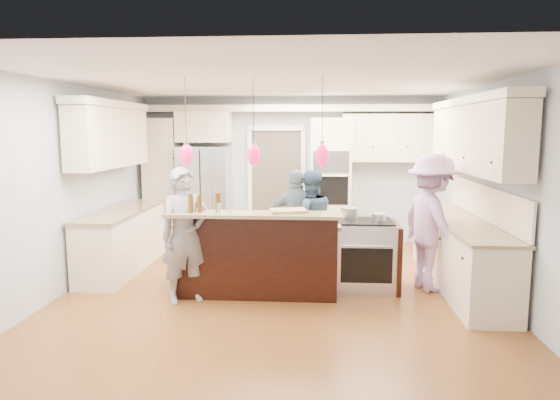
{
  "coord_description": "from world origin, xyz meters",
  "views": [
    {
      "loc": [
        0.47,
        -6.34,
        2.09
      ],
      "look_at": [
        0.0,
        0.35,
        1.15
      ],
      "focal_mm": 32.0,
      "sensor_mm": 36.0,
      "label": 1
    }
  ],
  "objects_px": {
    "person_bar_end": "(185,235)",
    "person_far_left": "(310,222)",
    "island_range": "(366,255)",
    "refrigerator": "(205,195)",
    "kitchen_island": "(260,252)"
  },
  "relations": [
    {
      "from": "person_bar_end",
      "to": "kitchen_island",
      "type": "bearing_deg",
      "value": 3.75
    },
    {
      "from": "island_range",
      "to": "person_far_left",
      "type": "distance_m",
      "value": 1.08
    },
    {
      "from": "kitchen_island",
      "to": "island_range",
      "type": "height_order",
      "value": "kitchen_island"
    },
    {
      "from": "refrigerator",
      "to": "person_bar_end",
      "type": "xyz_separation_m",
      "value": [
        0.46,
        -3.15,
        -0.07
      ]
    },
    {
      "from": "kitchen_island",
      "to": "person_bar_end",
      "type": "relative_size",
      "value": 1.27
    },
    {
      "from": "refrigerator",
      "to": "person_bar_end",
      "type": "bearing_deg",
      "value": -81.72
    },
    {
      "from": "island_range",
      "to": "kitchen_island",
      "type": "bearing_deg",
      "value": -176.89
    },
    {
      "from": "island_range",
      "to": "person_far_left",
      "type": "bearing_deg",
      "value": 137.3
    },
    {
      "from": "island_range",
      "to": "person_bar_end",
      "type": "relative_size",
      "value": 0.56
    },
    {
      "from": "kitchen_island",
      "to": "person_far_left",
      "type": "xyz_separation_m",
      "value": [
        0.65,
        0.78,
        0.28
      ]
    },
    {
      "from": "person_bar_end",
      "to": "person_far_left",
      "type": "xyz_separation_m",
      "value": [
        1.49,
        1.36,
        -0.06
      ]
    },
    {
      "from": "person_bar_end",
      "to": "person_far_left",
      "type": "distance_m",
      "value": 2.02
    },
    {
      "from": "person_bar_end",
      "to": "island_range",
      "type": "bearing_deg",
      "value": -14.5
    },
    {
      "from": "refrigerator",
      "to": "person_bar_end",
      "type": "distance_m",
      "value": 3.18
    },
    {
      "from": "person_bar_end",
      "to": "person_far_left",
      "type": "height_order",
      "value": "person_bar_end"
    }
  ]
}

